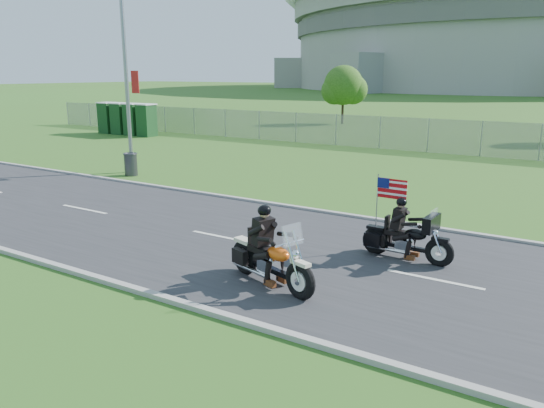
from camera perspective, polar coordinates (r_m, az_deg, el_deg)
The scene contains 15 objects.
ground at distance 14.17m, azimuth 1.24°, elevation -5.04°, with size 420.00×420.00×0.00m, color #37591B.
road at distance 14.17m, azimuth 1.24°, elevation -4.97°, with size 120.00×8.00×0.04m, color #28282B.
curb_north at distance 17.61m, azimuth 8.03°, elevation -1.21°, with size 120.00×0.18×0.12m, color #9E9B93.
curb_south at distance 11.12m, azimuth -9.74°, elevation -10.49°, with size 120.00×0.18×0.12m, color #9E9B93.
fence at distance 33.86m, azimuth 11.53°, elevation 7.55°, with size 60.00×0.03×2.00m, color gray.
stadium at distance 183.81m, azimuth 24.70°, elevation 16.15°, with size 140.40×140.40×29.20m.
streetlight at distance 25.90m, azimuth -15.19°, elevation 15.76°, with size 0.90×2.46×10.00m.
porta_toilet_a at distance 40.72m, azimuth -13.34°, elevation 8.70°, with size 1.10×1.10×2.30m, color #133C17.
porta_toilet_b at distance 41.72m, azimuth -14.71°, elevation 8.74°, with size 1.10×1.10×2.30m, color #133C17.
porta_toilet_c at distance 42.75m, azimuth -16.01°, elevation 8.77°, with size 1.10×1.10×2.30m, color #133C17.
porta_toilet_d at distance 43.80m, azimuth -17.26°, elevation 8.80°, with size 1.10×1.10×2.30m, color #133C17.
tree_fence_mid at distance 50.10m, azimuth 7.75°, elevation 12.33°, with size 3.96×3.69×5.30m.
motorcycle_lead at distance 11.74m, azimuth -0.26°, elevation -6.15°, with size 2.66×1.21×1.84m.
motorcycle_follow at distance 13.71m, azimuth 14.27°, elevation -3.72°, with size 2.39×0.79×1.99m.
trash_can at distance 25.25m, azimuth -14.95°, elevation 4.11°, with size 0.58×0.58×1.01m, color #403F45.
Camera 1 is at (6.87, -11.51, 4.61)m, focal length 35.00 mm.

